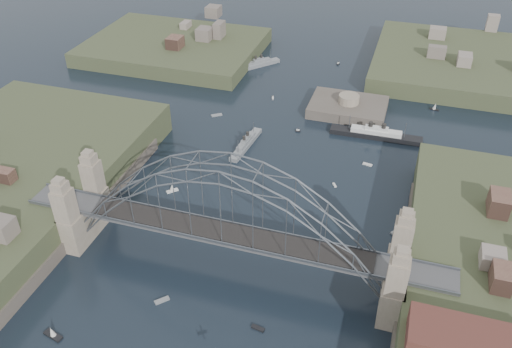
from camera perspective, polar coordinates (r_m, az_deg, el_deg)
The scene contains 22 objects.
ground at distance 107.23m, azimuth -2.92°, elevation -9.70°, with size 500.00×500.00×0.00m, color black.
bridge at distance 98.93m, azimuth -3.13°, elevation -4.64°, with size 84.00×13.80×24.60m.
headland_nw at distance 199.96m, azimuth -8.69°, elevation 12.72°, with size 60.00×45.00×9.00m, color #3D4529.
headland_ne at distance 196.92m, azimuth 22.83°, elevation 10.06°, with size 70.00×55.00×9.50m, color #3D4529.
fort_island at distance 160.74m, azimuth 9.73°, elevation 6.45°, with size 22.00×16.00×9.40m.
wharf_shed at distance 88.26m, azimuth 22.54°, elevation -16.57°, with size 20.00×8.00×4.00m, color #592D26.
naval_cruiser_near at distance 141.47m, azimuth -1.08°, elevation 3.25°, with size 3.78×16.87×5.02m.
naval_cruiser_far at distance 187.29m, azimuth 0.26°, elevation 11.66°, with size 12.29×13.75×5.48m.
ocean_liner at distance 148.85m, azimuth 12.68°, elevation 4.15°, with size 24.75×3.83×6.06m.
small_boat_a at distance 126.52m, azimuth -8.96°, elevation -1.56°, with size 2.61×2.64×2.38m.
small_boat_b at distance 128.53m, azimuth 8.37°, elevation -1.20°, with size 1.25×1.61×0.45m.
small_boat_c at distance 102.13m, azimuth -10.02°, elevation -13.17°, with size 2.58×2.62×0.45m.
small_boat_d at distance 137.24m, azimuth 11.82°, elevation 0.99°, with size 2.45×1.22×0.45m.
small_boat_e at distance 156.61m, azimuth -4.23°, elevation 6.28°, with size 3.19×2.74×0.45m.
small_boat_f at distance 148.63m, azimuth 4.50°, elevation 4.63°, with size 1.41×0.52×1.43m.
small_boat_h at distance 165.65m, azimuth 1.81°, elevation 8.13°, with size 1.08×1.92×1.43m.
small_boat_i at distance 117.84m, azimuth 14.59°, elevation -6.02°, with size 1.84×2.10×0.45m.
small_boat_j at distance 101.46m, azimuth -20.92°, elevation -15.64°, with size 3.83×2.03×2.38m.
small_boat_k at distance 191.19m, azimuth 8.78°, elevation 11.57°, with size 0.91×1.79×1.43m.
small_boat_l at distance 142.34m, azimuth -12.53°, elevation 2.24°, with size 2.55×1.43×0.45m.
small_boat_m at distance 96.61m, azimuth 0.21°, elevation -16.16°, with size 2.47×1.15×0.45m.
small_boat_n at distance 167.51m, azimuth 18.55°, elevation 6.75°, with size 2.70×1.28×2.38m.
Camera 1 is at (27.82, -70.79, 75.59)m, focal length 37.44 mm.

